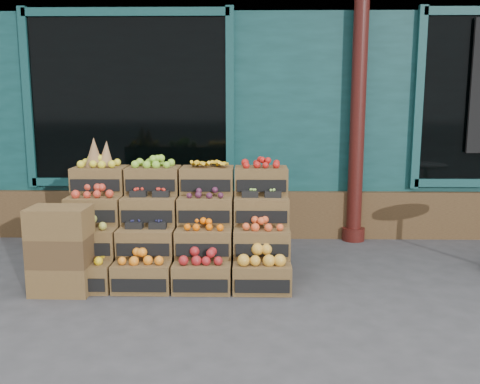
{
  "coord_description": "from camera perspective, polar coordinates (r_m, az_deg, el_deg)",
  "views": [
    {
      "loc": [
        -0.1,
        -4.49,
        1.77
      ],
      "look_at": [
        -0.2,
        0.7,
        0.85
      ],
      "focal_mm": 40.0,
      "sensor_mm": 36.0,
      "label": 1
    }
  ],
  "objects": [
    {
      "name": "spare_crates",
      "position": [
        5.15,
        -18.55,
        -5.91
      ],
      "size": [
        0.54,
        0.38,
        0.8
      ],
      "rotation": [
        0.0,
        0.0,
        -0.02
      ],
      "color": "brown",
      "rests_on": "ground"
    },
    {
      "name": "crate_display",
      "position": [
        5.41,
        -6.66,
        -4.42
      ],
      "size": [
        2.2,
        1.07,
        1.38
      ],
      "rotation": [
        0.0,
        0.0,
        -0.0
      ],
      "color": "brown",
      "rests_on": "ground"
    },
    {
      "name": "shop_facade",
      "position": [
        9.63,
        1.75,
        13.78
      ],
      "size": [
        12.0,
        6.24,
        4.8
      ],
      "color": "#103938",
      "rests_on": "ground"
    },
    {
      "name": "ground",
      "position": [
        4.83,
        2.26,
        -11.46
      ],
      "size": [
        60.0,
        60.0,
        0.0
      ],
      "primitive_type": "plane",
      "color": "#38383A",
      "rests_on": "ground"
    },
    {
      "name": "shopkeeper",
      "position": [
        7.5,
        -9.21,
        4.15
      ],
      "size": [
        0.86,
        0.72,
        2.03
      ],
      "primitive_type": "imported",
      "rotation": [
        0.0,
        0.0,
        2.78
      ],
      "color": "#1C6429",
      "rests_on": "ground"
    }
  ]
}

